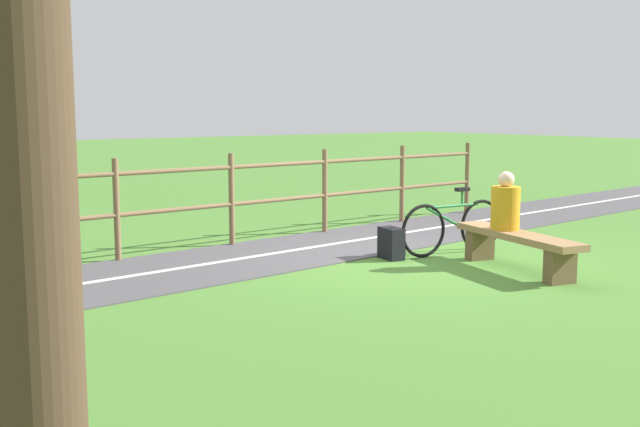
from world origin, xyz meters
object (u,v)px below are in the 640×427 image
object	(u,v)px
bicycle	(453,226)
person_seated	(505,205)
backpack	(392,244)
bench	(517,244)
tree_by_path	(28,152)

from	to	relation	value
bicycle	person_seated	bearing A→B (deg)	89.79
bicycle	backpack	distance (m)	0.92
bench	backpack	world-z (taller)	bench
person_seated	tree_by_path	xyz separation A→B (m)	(-3.47, 6.55, 1.01)
bench	person_seated	distance (m)	0.50
bicycle	backpack	world-z (taller)	bicycle
person_seated	tree_by_path	distance (m)	7.48
person_seated	tree_by_path	size ratio (longest dim) A/B	0.18
backpack	tree_by_path	distance (m)	7.59
bench	bicycle	world-z (taller)	bicycle
bench	tree_by_path	distance (m)	7.39
bench	backpack	bearing A→B (deg)	39.48
person_seated	backpack	world-z (taller)	person_seated
bench	tree_by_path	xyz separation A→B (m)	(-3.23, 6.49, 1.44)
bench	bicycle	distance (m)	1.20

